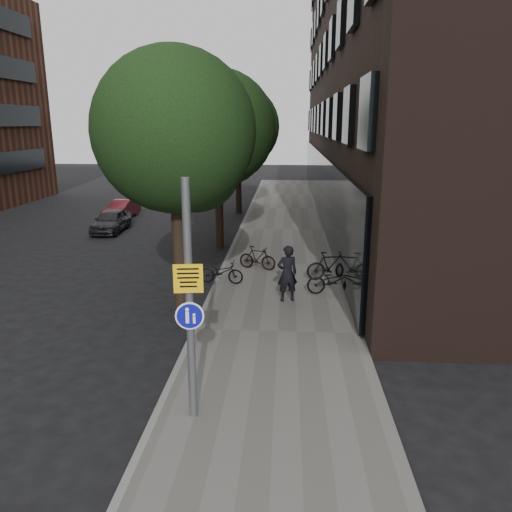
# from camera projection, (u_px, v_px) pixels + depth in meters

# --- Properties ---
(ground) EXTENTS (120.00, 120.00, 0.00)m
(ground) POSITION_uv_depth(u_px,v_px,m) (262.00, 402.00, 10.17)
(ground) COLOR black
(ground) RESTS_ON ground
(sidewalk) EXTENTS (4.50, 60.00, 0.12)m
(sidewalk) POSITION_uv_depth(u_px,v_px,m) (281.00, 265.00, 19.78)
(sidewalk) COLOR #5E5C57
(sidewalk) RESTS_ON ground
(curb_edge) EXTENTS (0.15, 60.00, 0.13)m
(curb_edge) POSITION_uv_depth(u_px,v_px,m) (225.00, 264.00, 19.91)
(curb_edge) COLOR slate
(curb_edge) RESTS_ON ground
(building_right_dark_brick) EXTENTS (12.00, 40.00, 18.00)m
(building_right_dark_brick) POSITION_uv_depth(u_px,v_px,m) (430.00, 60.00, 28.54)
(building_right_dark_brick) COLOR black
(building_right_dark_brick) RESTS_ON ground
(street_tree_near) EXTENTS (4.40, 4.40, 7.50)m
(street_tree_near) POSITION_uv_depth(u_px,v_px,m) (178.00, 138.00, 13.48)
(street_tree_near) COLOR black
(street_tree_near) RESTS_ON ground
(street_tree_mid) EXTENTS (5.00, 5.00, 7.80)m
(street_tree_mid) POSITION_uv_depth(u_px,v_px,m) (220.00, 132.00, 21.67)
(street_tree_mid) COLOR black
(street_tree_mid) RESTS_ON ground
(street_tree_far) EXTENTS (5.00, 5.00, 7.80)m
(street_tree_far) POSITION_uv_depth(u_px,v_px,m) (239.00, 130.00, 30.35)
(street_tree_far) COLOR black
(street_tree_far) RESTS_ON ground
(signpost) EXTENTS (0.52, 0.15, 4.51)m
(signpost) POSITION_uv_depth(u_px,v_px,m) (190.00, 303.00, 8.93)
(signpost) COLOR #595B5E
(signpost) RESTS_ON sidewalk
(pedestrian) EXTENTS (0.75, 0.60, 1.78)m
(pedestrian) POSITION_uv_depth(u_px,v_px,m) (287.00, 273.00, 15.40)
(pedestrian) COLOR black
(pedestrian) RESTS_ON sidewalk
(parked_bike_facade_near) EXTENTS (1.78, 0.67, 0.92)m
(parked_bike_facade_near) POSITION_uv_depth(u_px,v_px,m) (334.00, 280.00, 16.12)
(parked_bike_facade_near) COLOR black
(parked_bike_facade_near) RESTS_ON sidewalk
(parked_bike_facade_far) EXTENTS (1.76, 0.81, 1.02)m
(parked_bike_facade_far) POSITION_uv_depth(u_px,v_px,m) (330.00, 266.00, 17.63)
(parked_bike_facade_far) COLOR black
(parked_bike_facade_far) RESTS_ON sidewalk
(parked_bike_curb_near) EXTENTS (1.60, 0.72, 0.81)m
(parked_bike_curb_near) POSITION_uv_depth(u_px,v_px,m) (221.00, 272.00, 17.25)
(parked_bike_curb_near) COLOR black
(parked_bike_curb_near) RESTS_ON sidewalk
(parked_bike_curb_far) EXTENTS (1.53, 0.88, 0.89)m
(parked_bike_curb_far) POSITION_uv_depth(u_px,v_px,m) (257.00, 258.00, 18.90)
(parked_bike_curb_far) COLOR black
(parked_bike_curb_far) RESTS_ON sidewalk
(parked_car_near) EXTENTS (1.44, 3.47, 1.18)m
(parked_car_near) POSITION_uv_depth(u_px,v_px,m) (111.00, 221.00, 25.94)
(parked_car_near) COLOR black
(parked_car_near) RESTS_ON ground
(parked_car_mid) EXTENTS (1.50, 3.35, 1.07)m
(parked_car_mid) POSITION_uv_depth(u_px,v_px,m) (121.00, 209.00, 29.71)
(parked_car_mid) COLOR maroon
(parked_car_mid) RESTS_ON ground
(parked_car_far) EXTENTS (2.14, 4.31, 1.20)m
(parked_car_far) POSITION_uv_depth(u_px,v_px,m) (165.00, 189.00, 38.39)
(parked_car_far) COLOR #1A1F30
(parked_car_far) RESTS_ON ground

